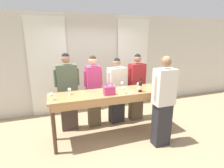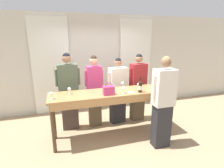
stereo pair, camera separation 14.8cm
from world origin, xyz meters
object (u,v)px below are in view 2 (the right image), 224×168
(guest_olive_jacket, at_px, (69,91))
(guest_striped_shirt, at_px, (138,87))
(wine_glass_center_mid, at_px, (51,94))
(wine_glass_front_left, at_px, (69,89))
(wine_bottle, at_px, (140,86))
(handbag, at_px, (109,90))
(guest_cream_sweater, at_px, (118,91))
(wine_glass_front_right, at_px, (124,89))
(guest_pink_top, at_px, (94,91))
(host_pouring, at_px, (163,103))
(tasting_bar, at_px, (113,98))
(wine_glass_center_right, at_px, (139,85))
(wine_glass_front_mid, at_px, (113,87))
(wine_glass_center_left, at_px, (123,83))

(guest_olive_jacket, height_order, guest_striped_shirt, guest_olive_jacket)
(wine_glass_center_mid, bearing_deg, wine_glass_front_left, 31.64)
(wine_bottle, height_order, guest_striped_shirt, guest_striped_shirt)
(handbag, relative_size, guest_cream_sweater, 0.15)
(wine_glass_front_right, relative_size, guest_pink_top, 0.08)
(wine_bottle, distance_m, guest_striped_shirt, 0.92)
(guest_cream_sweater, bearing_deg, guest_pink_top, 180.00)
(wine_glass_front_left, xyz_separation_m, wine_glass_center_mid, (-0.34, -0.21, 0.00))
(wine_glass_front_right, relative_size, guest_olive_jacket, 0.08)
(guest_olive_jacket, height_order, host_pouring, guest_olive_jacket)
(guest_pink_top, bearing_deg, wine_glass_center_mid, -142.40)
(tasting_bar, bearing_deg, wine_glass_front_right, -41.52)
(guest_striped_shirt, bearing_deg, tasting_bar, -143.37)
(wine_bottle, bearing_deg, wine_glass_front_left, 168.30)
(wine_glass_center_right, height_order, host_pouring, host_pouring)
(handbag, height_order, guest_olive_jacket, guest_olive_jacket)
(guest_olive_jacket, bearing_deg, guest_striped_shirt, 0.00)
(handbag, height_order, host_pouring, host_pouring)
(wine_glass_front_left, relative_size, guest_pink_top, 0.08)
(wine_bottle, distance_m, wine_glass_front_mid, 0.56)
(wine_glass_center_left, height_order, guest_striped_shirt, guest_striped_shirt)
(tasting_bar, relative_size, guest_pink_top, 1.50)
(wine_glass_center_left, distance_m, wine_glass_center_right, 0.36)
(wine_glass_center_left, distance_m, wine_glass_center_mid, 1.57)
(tasting_bar, height_order, wine_glass_center_mid, wine_glass_center_mid)
(tasting_bar, bearing_deg, wine_glass_center_left, 40.25)
(wine_glass_front_left, xyz_separation_m, wine_glass_front_right, (1.06, -0.28, 0.00))
(handbag, distance_m, host_pouring, 1.09)
(wine_glass_front_left, xyz_separation_m, wine_glass_center_right, (1.50, -0.07, 0.00))
(wine_glass_front_right, bearing_deg, wine_glass_center_right, 25.79)
(wine_glass_front_right, height_order, wine_glass_center_right, same)
(guest_pink_top, relative_size, guest_striped_shirt, 1.00)
(wine_glass_center_left, bearing_deg, guest_cream_sweater, 88.28)
(wine_glass_center_left, bearing_deg, handbag, -138.14)
(wine_glass_front_left, bearing_deg, wine_glass_center_left, 6.38)
(wine_glass_front_left, bearing_deg, guest_pink_top, 40.56)
(guest_olive_jacket, bearing_deg, wine_glass_center_mid, -115.16)
(guest_cream_sweater, relative_size, host_pouring, 0.92)
(wine_glass_front_right, xyz_separation_m, guest_pink_top, (-0.45, 0.80, -0.24))
(guest_striped_shirt, bearing_deg, wine_glass_center_left, -145.48)
(wine_glass_center_right, relative_size, guest_pink_top, 0.08)
(guest_cream_sweater, bearing_deg, wine_bottle, -75.03)
(wine_glass_front_left, height_order, guest_pink_top, guest_pink_top)
(wine_bottle, xyz_separation_m, guest_cream_sweater, (-0.22, 0.82, -0.33))
(guest_striped_shirt, bearing_deg, guest_pink_top, 180.00)
(wine_glass_front_mid, bearing_deg, guest_striped_shirt, 35.58)
(guest_cream_sweater, distance_m, host_pouring, 1.34)
(tasting_bar, xyz_separation_m, wine_glass_center_left, (0.31, 0.26, 0.22))
(wine_glass_front_right, height_order, guest_striped_shirt, guest_striped_shirt)
(handbag, xyz_separation_m, guest_olive_jacket, (-0.75, 0.79, -0.20))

